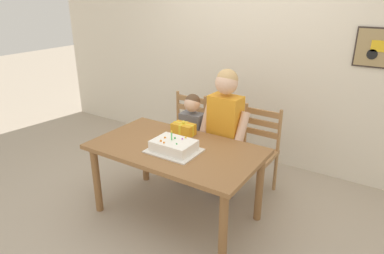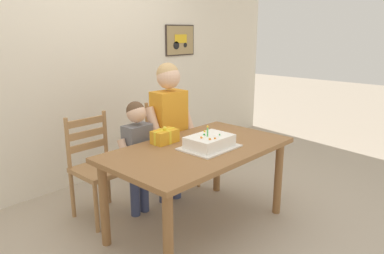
{
  "view_description": "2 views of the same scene",
  "coord_description": "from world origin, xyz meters",
  "px_view_note": "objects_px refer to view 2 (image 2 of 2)",
  "views": [
    {
      "loc": [
        1.63,
        -2.27,
        2.03
      ],
      "look_at": [
        0.12,
        0.08,
        0.91
      ],
      "focal_mm": 32.07,
      "sensor_mm": 36.0,
      "label": 1
    },
    {
      "loc": [
        -2.08,
        -1.86,
        1.63
      ],
      "look_at": [
        0.08,
        0.15,
        0.85
      ],
      "focal_mm": 33.99,
      "sensor_mm": 36.0,
      "label": 2
    }
  ],
  "objects_px": {
    "birthday_cake": "(210,142)",
    "dining_table": "(199,158)",
    "gift_box_red_large": "(165,136)",
    "child_younger": "(138,147)",
    "chair_right": "(170,144)",
    "chair_left": "(98,167)",
    "child_older": "(169,119)"
  },
  "relations": [
    {
      "from": "birthday_cake",
      "to": "dining_table",
      "type": "bearing_deg",
      "value": 115.67
    },
    {
      "from": "gift_box_red_large",
      "to": "child_younger",
      "type": "relative_size",
      "value": 0.22
    },
    {
      "from": "birthday_cake",
      "to": "chair_right",
      "type": "bearing_deg",
      "value": 65.3
    },
    {
      "from": "chair_left",
      "to": "dining_table",
      "type": "bearing_deg",
      "value": -60.94
    },
    {
      "from": "birthday_cake",
      "to": "chair_right",
      "type": "relative_size",
      "value": 0.48
    },
    {
      "from": "child_older",
      "to": "child_younger",
      "type": "relative_size",
      "value": 1.29
    },
    {
      "from": "chair_right",
      "to": "child_older",
      "type": "relative_size",
      "value": 0.68
    },
    {
      "from": "birthday_cake",
      "to": "child_older",
      "type": "distance_m",
      "value": 0.66
    },
    {
      "from": "dining_table",
      "to": "birthday_cake",
      "type": "bearing_deg",
      "value": -64.33
    },
    {
      "from": "birthday_cake",
      "to": "chair_left",
      "type": "xyz_separation_m",
      "value": [
        -0.48,
        0.88,
        -0.3
      ]
    },
    {
      "from": "dining_table",
      "to": "chair_right",
      "type": "distance_m",
      "value": 0.93
    },
    {
      "from": "birthday_cake",
      "to": "gift_box_red_large",
      "type": "distance_m",
      "value": 0.39
    },
    {
      "from": "chair_right",
      "to": "child_younger",
      "type": "xyz_separation_m",
      "value": [
        -0.62,
        -0.24,
        0.17
      ]
    },
    {
      "from": "dining_table",
      "to": "chair_right",
      "type": "height_order",
      "value": "chair_right"
    },
    {
      "from": "chair_left",
      "to": "child_younger",
      "type": "xyz_separation_m",
      "value": [
        0.26,
        -0.24,
        0.17
      ]
    },
    {
      "from": "birthday_cake",
      "to": "child_younger",
      "type": "height_order",
      "value": "child_younger"
    },
    {
      "from": "chair_right",
      "to": "birthday_cake",
      "type": "bearing_deg",
      "value": -114.7
    },
    {
      "from": "child_older",
      "to": "child_younger",
      "type": "height_order",
      "value": "child_older"
    },
    {
      "from": "birthday_cake",
      "to": "child_older",
      "type": "relative_size",
      "value": 0.33
    },
    {
      "from": "dining_table",
      "to": "child_older",
      "type": "bearing_deg",
      "value": 69.83
    },
    {
      "from": "chair_left",
      "to": "gift_box_red_large",
      "type": "bearing_deg",
      "value": -56.69
    },
    {
      "from": "gift_box_red_large",
      "to": "child_younger",
      "type": "height_order",
      "value": "child_younger"
    },
    {
      "from": "chair_right",
      "to": "child_older",
      "type": "bearing_deg",
      "value": -134.84
    },
    {
      "from": "gift_box_red_large",
      "to": "child_younger",
      "type": "distance_m",
      "value": 0.32
    },
    {
      "from": "chair_left",
      "to": "child_older",
      "type": "relative_size",
      "value": 0.68
    },
    {
      "from": "dining_table",
      "to": "birthday_cake",
      "type": "relative_size",
      "value": 3.48
    },
    {
      "from": "gift_box_red_large",
      "to": "dining_table",
      "type": "bearing_deg",
      "value": -69.54
    },
    {
      "from": "gift_box_red_large",
      "to": "child_older",
      "type": "height_order",
      "value": "child_older"
    },
    {
      "from": "child_younger",
      "to": "dining_table",
      "type": "bearing_deg",
      "value": -71.99
    },
    {
      "from": "birthday_cake",
      "to": "chair_left",
      "type": "bearing_deg",
      "value": 118.75
    },
    {
      "from": "gift_box_red_large",
      "to": "child_older",
      "type": "distance_m",
      "value": 0.41
    },
    {
      "from": "child_older",
      "to": "birthday_cake",
      "type": "bearing_deg",
      "value": -104.49
    }
  ]
}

